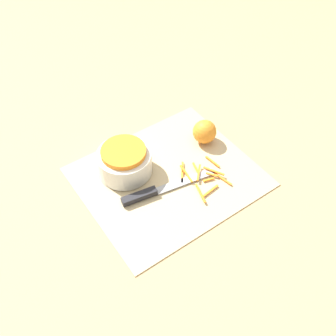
{
  "coord_description": "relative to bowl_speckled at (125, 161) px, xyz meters",
  "views": [
    {
      "loc": [
        -0.38,
        -0.54,
        0.79
      ],
      "look_at": [
        0.0,
        0.0,
        0.04
      ],
      "focal_mm": 42.0,
      "sensor_mm": 36.0,
      "label": 1
    }
  ],
  "objects": [
    {
      "name": "cutting_board",
      "position": [
        0.08,
        -0.08,
        -0.04
      ],
      "size": [
        0.44,
        0.38,
        0.01
      ],
      "color": "#CCB284",
      "rests_on": "ground_plane"
    },
    {
      "name": "peel_pile",
      "position": [
        0.15,
        -0.13,
        -0.03
      ],
      "size": [
        0.12,
        0.14,
        0.01
      ],
      "color": "orange",
      "rests_on": "cutting_board"
    },
    {
      "name": "ground_plane",
      "position": [
        0.08,
        -0.08,
        -0.04
      ],
      "size": [
        4.0,
        4.0,
        0.0
      ],
      "primitive_type": "plane",
      "color": "tan"
    },
    {
      "name": "orange_left",
      "position": [
        0.24,
        -0.03,
        -0.0
      ],
      "size": [
        0.07,
        0.07,
        0.07
      ],
      "color": "orange",
      "rests_on": "cutting_board"
    },
    {
      "name": "bowl_speckled",
      "position": [
        0.0,
        0.0,
        0.0
      ],
      "size": [
        0.14,
        0.14,
        0.08
      ],
      "color": "silver",
      "rests_on": "cutting_board"
    },
    {
      "name": "knife",
      "position": [
        0.01,
        -0.1,
        -0.03
      ],
      "size": [
        0.26,
        0.07,
        0.02
      ],
      "rotation": [
        0.0,
        0.0,
        -0.17
      ],
      "color": "#232328",
      "rests_on": "cutting_board"
    }
  ]
}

